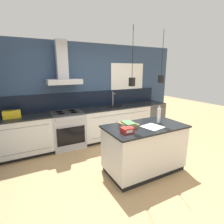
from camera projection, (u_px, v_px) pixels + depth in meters
The scene contains 12 objects.
ground_plane at pixel (128, 172), 3.36m from camera, with size 16.00×16.00×0.00m, color tan.
wall_back at pixel (87, 91), 4.74m from camera, with size 5.60×2.18×2.60m.
counter_run_left at pixel (22, 136), 3.91m from camera, with size 1.29×0.64×0.91m.
counter_run_sink at pixel (116, 122), 5.02m from camera, with size 2.01×0.64×1.30m.
oven_range at pixel (68, 130), 4.38m from camera, with size 0.77×0.66×0.91m.
dishwasher at pixel (151, 116), 5.62m from camera, with size 0.61×0.65×0.91m.
kitchen_island at pixel (144, 148), 3.34m from camera, with size 1.51×0.84×0.91m.
bottle_on_island at pixel (159, 115), 3.38m from camera, with size 0.07×0.07×0.36m.
book_stack at pixel (128, 125), 3.14m from camera, with size 0.30×0.38×0.09m.
red_supply_box at pixel (127, 130), 2.85m from camera, with size 0.20×0.15×0.09m.
paper_pile at pixel (152, 127), 3.16m from camera, with size 0.38×0.38×0.01m.
yellow_toolbox at pixel (12, 114), 3.72m from camera, with size 0.34×0.18×0.19m.
Camera 1 is at (-1.68, -2.50, 1.92)m, focal length 28.00 mm.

